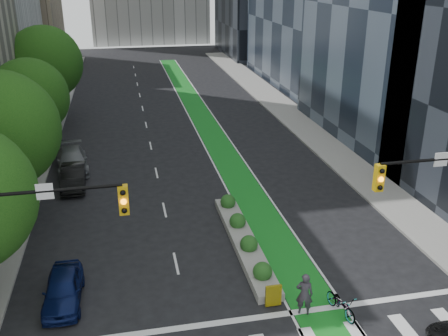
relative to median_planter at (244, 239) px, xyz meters
name	(u,v)px	position (x,y,z in m)	size (l,w,h in m)	color
sidewalk_left	(33,149)	(-13.00, 17.96, -0.30)	(3.60, 90.00, 0.15)	gray
sidewalk_right	(311,131)	(10.60, 17.96, -0.30)	(3.60, 90.00, 0.15)	gray
bike_lane_paint	(204,121)	(1.80, 22.96, -0.37)	(2.20, 70.00, 0.01)	#177E21
tree_midfar	(29,97)	(-12.20, 14.96, 4.57)	(5.60, 5.60, 7.76)	black
tree_far	(45,63)	(-12.20, 24.96, 5.32)	(6.60, 6.60, 9.00)	black
signal_left	(5,251)	(-9.90, -6.57, 4.41)	(6.14, 0.51, 7.20)	black
median_planter	(244,239)	(0.00, 0.00, 0.00)	(1.20, 10.26, 1.10)	gray
bicycle	(341,304)	(2.63, -6.29, 0.14)	(0.67, 1.93, 1.02)	gray
cyclist	(304,294)	(1.11, -5.96, 0.60)	(0.71, 0.47, 1.95)	#352F39
parked_car_left_near	(63,289)	(-8.81, -3.09, 0.29)	(1.57, 3.89, 1.33)	#0C1749
parked_car_left_mid	(73,177)	(-9.24, 9.65, 0.34)	(1.51, 4.34, 1.43)	black
parked_car_left_far	(72,160)	(-9.55, 12.78, 0.37)	(2.08, 5.10, 1.48)	slate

